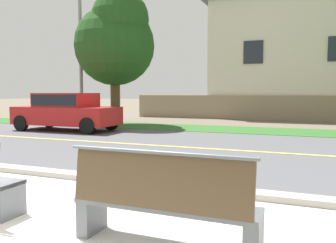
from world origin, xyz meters
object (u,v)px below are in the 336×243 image
(car_red_near, at_px, (66,110))
(shade_tree_far_left, at_px, (116,39))
(bench_right, at_px, (163,204))
(streetlamp, at_px, (83,46))

(car_red_near, distance_m, shade_tree_far_left, 4.37)
(bench_right, relative_size, shade_tree_far_left, 0.30)
(bench_right, relative_size, car_red_near, 0.44)
(bench_right, distance_m, shade_tree_far_left, 13.99)
(bench_right, height_order, streetlamp, streetlamp)
(bench_right, distance_m, car_red_near, 11.64)
(shade_tree_far_left, bearing_deg, car_red_near, -103.38)
(car_red_near, height_order, streetlamp, streetlamp)
(car_red_near, height_order, shade_tree_far_left, shade_tree_far_left)
(bench_right, xyz_separation_m, shade_tree_far_left, (-7.18, 11.45, 3.61))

